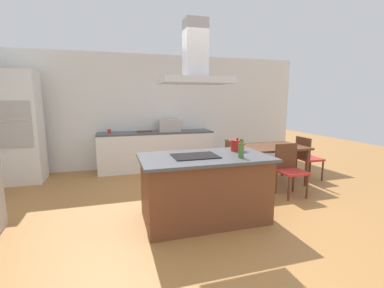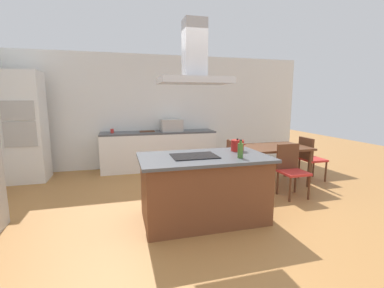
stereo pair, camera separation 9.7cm
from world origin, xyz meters
name	(u,v)px [view 1 (the left image)]	position (x,y,z in m)	size (l,w,h in m)	color
ground	(179,186)	(0.00, 1.50, 0.00)	(16.00, 16.00, 0.00)	#AD753D
wall_back	(161,112)	(0.00, 3.25, 1.35)	(7.20, 0.10, 2.70)	white
kitchen_island	(204,187)	(0.00, 0.00, 0.45)	(1.74, 1.00, 0.90)	brown
cooktop	(195,156)	(-0.13, 0.00, 0.91)	(0.60, 0.44, 0.01)	black
tea_kettle	(237,145)	(0.58, 0.20, 0.98)	(0.24, 0.19, 0.19)	#B21E19
olive_oil_bottle	(241,150)	(0.42, -0.24, 1.00)	(0.07, 0.07, 0.24)	#47722D
back_counter	(156,150)	(-0.20, 2.88, 0.45)	(2.66, 0.62, 0.90)	white
countertop_microwave	(169,125)	(0.11, 2.88, 1.04)	(0.50, 0.38, 0.28)	#B2AFAA
coffee_mug_red	(109,131)	(-1.25, 2.91, 0.95)	(0.08, 0.08, 0.09)	red
cutting_board	(144,131)	(-0.47, 2.93, 0.91)	(0.34, 0.24, 0.02)	#59331E
wall_oven_stack	(21,128)	(-2.90, 2.65, 1.10)	(0.70, 0.66, 2.20)	white
dining_table	(268,150)	(1.73, 1.16, 0.67)	(1.40, 0.90, 0.75)	#59331E
chair_at_right_end	(307,155)	(2.64, 1.16, 0.51)	(0.42, 0.42, 0.89)	red
chair_at_left_end	(225,161)	(0.81, 1.16, 0.51)	(0.42, 0.42, 0.89)	red
chair_facing_island	(289,166)	(1.73, 0.49, 0.51)	(0.42, 0.42, 0.89)	red
range_hood	(195,63)	(-0.13, 0.00, 2.10)	(0.90, 0.55, 0.78)	#ADADB2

